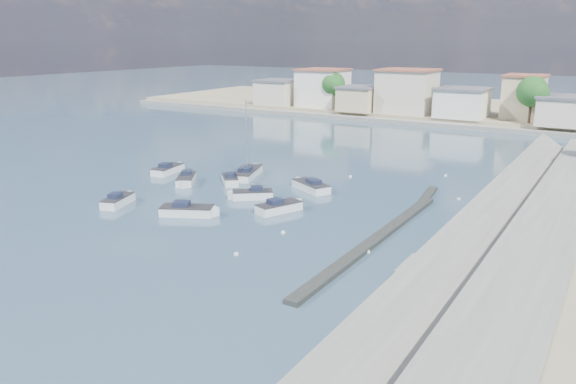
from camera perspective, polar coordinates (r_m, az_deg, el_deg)
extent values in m
plane|color=#294152|center=(74.19, 12.94, 2.98)|extent=(400.00, 400.00, 0.00)
cube|color=slate|center=(44.56, 24.32, -5.04)|extent=(5.00, 90.00, 1.80)
cube|color=slate|center=(45.18, 18.87, -4.20)|extent=(4.17, 90.00, 2.86)
cube|color=slate|center=(37.21, 15.38, -8.97)|extent=(5.31, 3.50, 1.94)
cube|color=black|center=(44.65, 8.93, -4.76)|extent=(1.00, 26.00, 0.35)
cube|color=black|center=(57.41, 13.89, -0.50)|extent=(2.00, 8.05, 0.30)
cube|color=gray|center=(123.92, 20.85, 7.54)|extent=(160.00, 40.00, 1.40)
cube|color=slate|center=(103.57, 18.55, 6.23)|extent=(160.00, 2.50, 0.80)
cube|color=beige|center=(124.87, -1.01, 10.05)|extent=(8.00, 8.00, 5.00)
cube|color=#595960|center=(124.66, -1.02, 11.28)|extent=(8.48, 8.48, 0.35)
cube|color=white|center=(121.47, 3.55, 10.47)|extent=(9.00, 9.00, 7.50)
cube|color=#99513D|center=(121.21, 3.59, 12.32)|extent=(9.54, 9.54, 0.35)
cube|color=#CFBA8E|center=(114.55, 7.30, 9.33)|extent=(7.00, 8.00, 4.50)
cube|color=#595960|center=(114.33, 7.35, 10.54)|extent=(7.42, 8.48, 0.35)
cube|color=beige|center=(112.89, 11.99, 9.93)|extent=(10.00, 9.00, 8.00)
cube|color=#99513D|center=(112.60, 12.11, 12.05)|extent=(10.60, 9.54, 0.35)
cube|color=white|center=(108.89, 17.27, 8.60)|extent=(8.50, 8.50, 5.00)
cube|color=#595960|center=(108.64, 17.38, 10.00)|extent=(9.01, 9.01, 0.35)
cube|color=#CFBA8E|center=(109.70, 22.82, 8.80)|extent=(6.50, 7.50, 7.50)
cube|color=#99513D|center=(109.40, 23.04, 10.84)|extent=(6.89, 7.95, 0.35)
cube|color=beige|center=(104.95, 26.71, 7.30)|extent=(9.50, 9.00, 4.50)
cube|color=#595960|center=(104.71, 26.87, 8.61)|extent=(10.07, 9.54, 0.35)
cylinder|color=#38281E|center=(117.18, 4.59, 9.26)|extent=(0.44, 0.44, 3.38)
sphere|color=#1A4D19|center=(116.88, 4.62, 10.89)|extent=(4.80, 4.80, 4.80)
sphere|color=#1A4D19|center=(115.96, 4.89, 10.74)|extent=(3.60, 3.60, 3.60)
sphere|color=#1A4D19|center=(117.61, 4.40, 10.99)|extent=(3.30, 3.30, 3.30)
cylinder|color=#38281E|center=(113.12, 13.53, 8.56)|extent=(0.44, 0.44, 2.93)
sphere|color=#1A4D19|center=(112.84, 13.62, 10.02)|extent=(4.16, 4.16, 4.16)
sphere|color=#1A4D19|center=(112.12, 13.92, 9.87)|extent=(3.12, 3.12, 3.12)
sphere|color=#1A4D19|center=(113.40, 13.37, 10.12)|extent=(2.86, 2.86, 2.86)
cylinder|color=#38281E|center=(104.69, 23.35, 7.41)|extent=(0.44, 0.44, 3.60)
sphere|color=#1A4D19|center=(104.34, 23.56, 9.34)|extent=(5.12, 5.12, 5.12)
sphere|color=#1A4D19|center=(103.59, 24.02, 9.13)|extent=(3.84, 3.84, 3.84)
sphere|color=#1A4D19|center=(104.91, 23.17, 9.50)|extent=(3.52, 3.52, 3.52)
cube|color=white|center=(55.93, -16.89, -0.98)|extent=(2.72, 4.27, 1.00)
cube|color=white|center=(57.35, -16.05, -0.51)|extent=(1.48, 1.48, 1.00)
cube|color=#262628|center=(55.80, -16.93, -0.48)|extent=(2.75, 4.27, 0.08)
cube|color=#1B2237|center=(55.41, -17.15, -0.35)|extent=(1.29, 1.44, 0.48)
cube|color=white|center=(51.49, -0.93, -1.69)|extent=(3.20, 4.58, 1.00)
cube|color=white|center=(52.51, 0.68, -1.35)|extent=(1.59, 1.59, 1.00)
cube|color=#262628|center=(51.34, -0.93, -1.15)|extent=(3.23, 4.59, 0.08)
cube|color=#1B2237|center=(51.04, -1.32, -0.98)|extent=(1.47, 1.58, 0.48)
cube|color=white|center=(58.83, 2.35, 0.48)|extent=(5.14, 3.95, 1.00)
cube|color=white|center=(60.56, 1.30, 0.92)|extent=(1.62, 1.62, 1.00)
cube|color=#262628|center=(58.71, 2.36, 0.95)|extent=(5.16, 3.98, 0.08)
cube|color=#1B2237|center=(58.25, 2.61, 1.07)|extent=(1.83, 1.70, 0.48)
cube|color=white|center=(55.79, -3.62, -0.37)|extent=(4.12, 3.69, 1.00)
cube|color=white|center=(55.75, -5.35, -0.42)|extent=(1.28, 1.28, 1.00)
cube|color=#262628|center=(55.66, -3.63, 0.12)|extent=(4.14, 3.71, 0.08)
cube|color=#1B2237|center=(55.61, -3.22, 0.37)|extent=(1.55, 1.52, 0.48)
cube|color=white|center=(67.83, -12.11, 2.15)|extent=(2.53, 4.76, 1.00)
cube|color=white|center=(69.41, -11.23, 2.49)|extent=(1.76, 1.76, 1.00)
cube|color=#262628|center=(67.72, -12.13, 2.56)|extent=(2.57, 4.77, 0.08)
cube|color=#1B2237|center=(67.30, -12.36, 2.68)|extent=(1.32, 1.53, 0.48)
cube|color=white|center=(61.83, -5.92, 1.14)|extent=(3.61, 3.66, 1.00)
cube|color=white|center=(63.35, -6.09, 1.48)|extent=(1.06, 1.06, 1.00)
cube|color=#262628|center=(61.71, -5.93, 1.59)|extent=(3.63, 3.68, 0.08)
cube|color=#1B2237|center=(61.30, -5.89, 1.73)|extent=(1.42, 1.43, 0.48)
cube|color=white|center=(62.77, -10.30, 1.19)|extent=(3.82, 4.63, 1.00)
cube|color=white|center=(60.93, -10.56, 0.75)|extent=(1.40, 1.40, 1.00)
cube|color=#262628|center=(62.65, -10.32, 1.63)|extent=(3.85, 4.65, 0.08)
cube|color=#1B2237|center=(63.02, -10.27, 1.94)|extent=(1.60, 1.68, 0.48)
cube|color=white|center=(51.31, -10.20, -2.00)|extent=(5.05, 3.74, 1.00)
cube|color=white|center=(50.82, -8.00, -2.07)|extent=(1.66, 1.66, 1.00)
cube|color=#262628|center=(51.17, -10.23, -1.46)|extent=(5.06, 3.77, 0.08)
cube|color=#1B2237|center=(51.23, -10.75, -1.19)|extent=(1.78, 1.65, 0.48)
cube|color=white|center=(64.69, -4.18, 1.82)|extent=(4.03, 6.62, 1.00)
cube|color=white|center=(67.27, -3.52, 2.36)|extent=(1.98, 1.98, 1.00)
cube|color=#262628|center=(64.58, -4.19, 2.25)|extent=(4.07, 6.63, 0.08)
cube|color=#1B2237|center=(63.94, -4.35, 2.33)|extent=(1.84, 2.20, 0.48)
cylinder|color=silver|center=(63.79, -4.26, 5.75)|extent=(0.12, 0.12, 8.00)
cylinder|color=silver|center=(63.30, -4.51, 2.63)|extent=(0.86, 2.29, 0.08)
sphere|color=silver|center=(42.27, 8.09, -6.07)|extent=(0.37, 0.37, 0.37)
sphere|color=silver|center=(45.93, -0.50, -4.15)|extent=(0.37, 0.37, 0.37)
sphere|color=silver|center=(41.63, -5.28, -6.33)|extent=(0.37, 0.37, 0.37)
sphere|color=silver|center=(57.85, 16.96, -0.71)|extent=(0.37, 0.37, 0.37)
sphere|color=silver|center=(64.74, 6.34, 1.55)|extent=(0.37, 0.37, 0.37)
sphere|color=silver|center=(67.34, 15.72, 1.60)|extent=(0.37, 0.37, 0.37)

